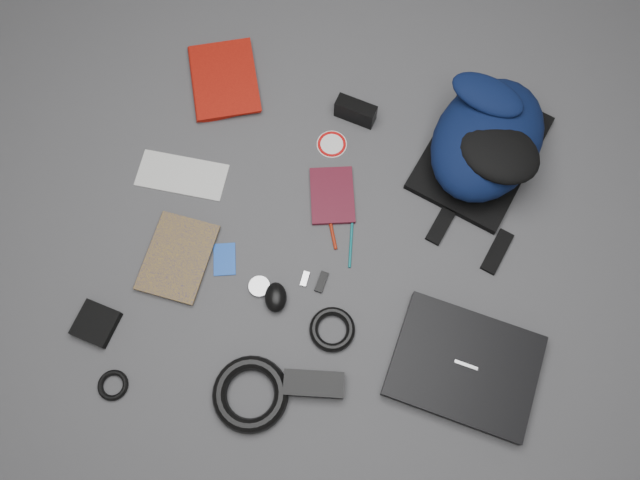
% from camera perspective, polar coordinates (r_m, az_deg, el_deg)
% --- Properties ---
extents(ground, '(4.00, 4.00, 0.00)m').
position_cam_1_polar(ground, '(1.65, 0.00, -0.23)').
color(ground, '#4F4F51').
rests_on(ground, ground).
extents(backpack, '(0.42, 0.50, 0.18)m').
position_cam_1_polar(backpack, '(1.73, 15.06, 8.91)').
color(backpack, black).
rests_on(backpack, ground).
extents(laptop, '(0.38, 0.32, 0.03)m').
position_cam_1_polar(laptop, '(1.60, 13.08, -11.15)').
color(laptop, black).
rests_on(laptop, ground).
extents(textbook_red, '(0.26, 0.30, 0.03)m').
position_cam_1_polar(textbook_red, '(1.88, -11.62, 13.74)').
color(textbook_red, maroon).
rests_on(textbook_red, ground).
extents(comic_book, '(0.18, 0.24, 0.02)m').
position_cam_1_polar(comic_book, '(1.69, -15.40, -0.86)').
color(comic_book, '#C7980E').
rests_on(comic_book, ground).
extents(envelope, '(0.24, 0.11, 0.00)m').
position_cam_1_polar(envelope, '(1.76, -12.51, 5.81)').
color(envelope, silver).
rests_on(envelope, ground).
extents(dvd_case, '(0.15, 0.19, 0.01)m').
position_cam_1_polar(dvd_case, '(1.69, 1.12, 4.09)').
color(dvd_case, '#430C18').
rests_on(dvd_case, ground).
extents(compact_camera, '(0.12, 0.07, 0.06)m').
position_cam_1_polar(compact_camera, '(1.78, 3.27, 11.67)').
color(compact_camera, black).
rests_on(compact_camera, ground).
extents(sticker_disc, '(0.10, 0.10, 0.00)m').
position_cam_1_polar(sticker_disc, '(1.76, 1.08, 8.74)').
color(sticker_disc, white).
rests_on(sticker_disc, ground).
extents(pen_teal, '(0.02, 0.13, 0.01)m').
position_cam_1_polar(pen_teal, '(1.65, 2.84, -0.44)').
color(pen_teal, '#0B6469').
rests_on(pen_teal, ground).
extents(pen_red, '(0.07, 0.15, 0.01)m').
position_cam_1_polar(pen_red, '(1.66, 0.93, 1.69)').
color(pen_red, maroon).
rests_on(pen_red, ground).
extents(id_badge, '(0.08, 0.10, 0.00)m').
position_cam_1_polar(id_badge, '(1.65, -8.72, -1.76)').
color(id_badge, blue).
rests_on(id_badge, ground).
extents(usb_black, '(0.03, 0.06, 0.01)m').
position_cam_1_polar(usb_black, '(1.61, 0.14, -3.86)').
color(usb_black, black).
rests_on(usb_black, ground).
extents(usb_silver, '(0.02, 0.04, 0.01)m').
position_cam_1_polar(usb_silver, '(1.62, -1.40, -3.57)').
color(usb_silver, silver).
rests_on(usb_silver, ground).
extents(mouse, '(0.07, 0.09, 0.04)m').
position_cam_1_polar(mouse, '(1.59, -4.07, -5.25)').
color(mouse, black).
rests_on(mouse, ground).
extents(headphone_left, '(0.06, 0.06, 0.01)m').
position_cam_1_polar(headphone_left, '(1.66, -11.04, -2.16)').
color(headphone_left, '#B6B6B9').
rests_on(headphone_left, ground).
extents(headphone_right, '(0.07, 0.07, 0.01)m').
position_cam_1_polar(headphone_right, '(1.62, -5.56, -4.26)').
color(headphone_right, '#A8A9AB').
rests_on(headphone_right, ground).
extents(cable_coil, '(0.14, 0.14, 0.02)m').
position_cam_1_polar(cable_coil, '(1.58, 1.13, -8.17)').
color(cable_coil, black).
rests_on(cable_coil, ground).
extents(power_brick, '(0.15, 0.08, 0.04)m').
position_cam_1_polar(power_brick, '(1.55, -0.58, -13.03)').
color(power_brick, black).
rests_on(power_brick, ground).
extents(power_cord_coil, '(0.22, 0.22, 0.04)m').
position_cam_1_polar(power_cord_coil, '(1.56, -6.37, -13.81)').
color(power_cord_coil, black).
rests_on(power_cord_coil, ground).
extents(pouch, '(0.11, 0.11, 0.02)m').
position_cam_1_polar(pouch, '(1.68, -19.80, -7.20)').
color(pouch, black).
rests_on(pouch, ground).
extents(earbud_coil, '(0.09, 0.09, 0.01)m').
position_cam_1_polar(earbud_coil, '(1.64, -18.40, -12.49)').
color(earbud_coil, black).
rests_on(earbud_coil, ground).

